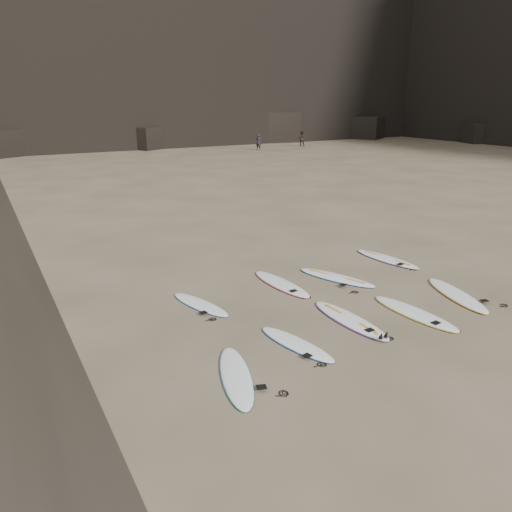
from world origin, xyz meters
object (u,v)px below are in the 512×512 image
at_px(surfboard_7, 336,277).
at_px(person_b, 301,138).
at_px(surfboard_8, 387,259).
at_px(surfboard_1, 296,344).
at_px(surfboard_6, 281,284).
at_px(surfboard_2, 350,320).
at_px(person_a, 259,142).
at_px(surfboard_5, 200,304).
at_px(surfboard_3, 415,313).
at_px(surfboard_0, 236,376).
at_px(surfboard_4, 457,295).

bearing_deg(surfboard_7, person_b, 35.25).
bearing_deg(surfboard_8, surfboard_1, -156.38).
distance_m(surfboard_7, person_b, 43.30).
relative_size(surfboard_6, person_b, 1.52).
height_order(surfboard_2, person_a, person_a).
bearing_deg(surfboard_1, surfboard_6, 51.46).
xyz_separation_m(surfboard_5, surfboard_7, (4.62, -0.15, 0.01)).
bearing_deg(surfboard_5, surfboard_8, -11.80).
xyz_separation_m(surfboard_6, surfboard_7, (1.83, -0.39, -0.00)).
bearing_deg(surfboard_3, surfboard_0, -179.15).
distance_m(surfboard_3, person_b, 45.95).
distance_m(surfboard_2, surfboard_4, 3.81).
height_order(surfboard_7, person_a, person_a).
bearing_deg(surfboard_3, surfboard_8, 51.78).
distance_m(surfboard_7, surfboard_8, 2.81).
distance_m(surfboard_5, surfboard_6, 2.81).
height_order(surfboard_6, surfboard_7, same).
xyz_separation_m(surfboard_1, surfboard_6, (1.75, 3.47, 0.01)).
xyz_separation_m(surfboard_7, surfboard_8, (2.74, 0.64, 0.00)).
relative_size(surfboard_3, person_b, 1.55).
bearing_deg(surfboard_4, surfboard_3, -153.95).
relative_size(surfboard_2, person_a, 1.63).
distance_m(surfboard_8, person_a, 37.56).
distance_m(surfboard_2, person_b, 46.44).
bearing_deg(person_a, surfboard_7, 119.57).
bearing_deg(surfboard_4, surfboard_6, 157.85).
distance_m(surfboard_6, person_b, 44.00).
bearing_deg(surfboard_0, surfboard_4, 24.63).
xyz_separation_m(surfboard_4, surfboard_7, (-2.15, 2.87, -0.00)).
xyz_separation_m(surfboard_4, surfboard_5, (-6.78, 3.01, -0.01)).
bearing_deg(surfboard_5, surfboard_0, -117.89).
distance_m(surfboard_5, person_b, 45.85).
xyz_separation_m(surfboard_4, surfboard_6, (-3.98, 3.25, -0.00)).
bearing_deg(person_a, surfboard_0, 115.36).
xyz_separation_m(surfboard_5, surfboard_8, (7.37, 0.49, 0.01)).
distance_m(surfboard_1, surfboard_3, 3.71).
relative_size(surfboard_4, surfboard_7, 1.03).
relative_size(surfboard_3, surfboard_4, 0.99).
bearing_deg(surfboard_0, surfboard_6, 66.84).
relative_size(surfboard_2, surfboard_3, 1.01).
relative_size(surfboard_1, surfboard_4, 0.83).
xyz_separation_m(surfboard_2, surfboard_3, (1.78, -0.51, -0.00)).
bearing_deg(person_a, surfboard_4, 124.03).
xyz_separation_m(surfboard_3, surfboard_7, (-0.13, 3.19, -0.00)).
bearing_deg(surfboard_8, surfboard_0, -159.22).
bearing_deg(surfboard_2, surfboard_1, -169.48).
distance_m(surfboard_0, surfboard_3, 5.60).
distance_m(surfboard_6, surfboard_8, 4.58).
relative_size(surfboard_3, surfboard_5, 1.21).
height_order(surfboard_8, person_b, person_b).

